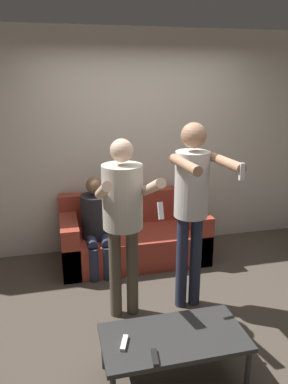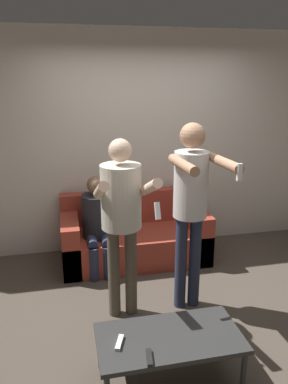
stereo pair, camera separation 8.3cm
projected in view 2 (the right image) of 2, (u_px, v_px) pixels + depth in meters
ground_plane at (176, 313)px, 3.56m from camera, size 14.00×14.00×0.00m
wall_back at (141, 144)px, 4.66m from camera, size 6.40×0.06×2.70m
couch at (134, 238)px, 4.56m from camera, size 1.73×0.78×0.79m
person_standing_left at (122, 209)px, 3.24m from camera, size 0.47×0.72×1.67m
person_standing_right at (191, 197)px, 3.34m from camera, size 0.43×0.74×1.79m
person_seated at (97, 220)px, 4.23m from camera, size 0.34×0.54×1.10m
coffee_table at (169, 340)px, 2.69m from camera, size 1.04×0.53×0.38m
remote_near at (149, 358)px, 2.46m from camera, size 0.06×0.15×0.02m
remote_far at (119, 343)px, 2.60m from camera, size 0.09×0.15×0.02m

